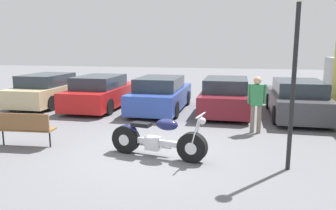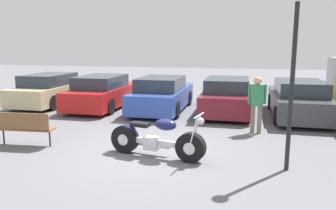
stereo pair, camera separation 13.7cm
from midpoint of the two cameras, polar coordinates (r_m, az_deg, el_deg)
The scene contains 10 objects.
ground_plane at distance 7.89m, azimuth -3.16°, elevation -8.43°, with size 60.00×60.00×0.00m, color slate.
motorcycle at distance 7.54m, azimuth -1.68°, elevation -5.94°, with size 2.33×0.86×1.09m.
parked_car_champagne at distance 15.10m, azimuth -19.29°, elevation 2.50°, with size 1.83×4.36×1.34m.
parked_car_red at distance 13.72m, azimuth -10.90°, elevation 2.16°, with size 1.83×4.36×1.34m.
parked_car_blue at distance 12.87m, azimuth -0.70°, elevation 1.81°, with size 1.83×4.36×1.34m.
parked_car_maroon at distance 12.69m, azimuth 10.57°, elevation 1.51°, with size 1.83×4.36×1.34m.
parked_car_dark_grey at distance 12.52m, azimuth 22.06°, elevation 0.81°, with size 1.83×4.36×1.34m.
park_bench at distance 9.00m, azimuth -23.44°, elevation -3.32°, with size 1.50×0.51×0.89m.
lamp_post at distance 6.90m, azimuth 21.69°, elevation 8.99°, with size 0.27×0.27×3.62m.
person_standing at distance 9.78m, azimuth 15.62°, elevation 0.82°, with size 0.52×0.22×1.66m.
Camera 2 is at (2.17, -7.15, 2.54)m, focal length 35.00 mm.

